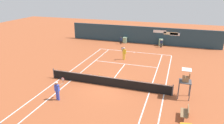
{
  "coord_description": "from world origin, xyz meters",
  "views": [
    {
      "loc": [
        6.06,
        -16.95,
        9.0
      ],
      "look_at": [
        -1.07,
        4.49,
        0.8
      ],
      "focal_mm": 33.19,
      "sensor_mm": 36.0,
      "label": 1
    }
  ],
  "objects_px": {
    "tennis_ball_by_sideline": "(122,54)",
    "tennis_ball_mid_court": "(126,53)",
    "tennis_ball_near_service_line": "(100,74)",
    "umpire_chair": "(186,80)",
    "ball_kid_centre_post": "(161,43)",
    "player_on_baseline": "(124,52)",
    "player_near_side": "(57,89)",
    "player_bench": "(186,112)",
    "ball_kid_right_post": "(121,40)"
  },
  "relations": [
    {
      "from": "umpire_chair",
      "to": "tennis_ball_by_sideline",
      "type": "relative_size",
      "value": 38.53
    },
    {
      "from": "player_bench",
      "to": "tennis_ball_by_sideline",
      "type": "distance_m",
      "value": 15.9
    },
    {
      "from": "player_on_baseline",
      "to": "tennis_ball_near_service_line",
      "type": "relative_size",
      "value": 27.22
    },
    {
      "from": "umpire_chair",
      "to": "ball_kid_right_post",
      "type": "distance_m",
      "value": 18.43
    },
    {
      "from": "player_near_side",
      "to": "ball_kid_centre_post",
      "type": "distance_m",
      "value": 20.25
    },
    {
      "from": "umpire_chair",
      "to": "player_near_side",
      "type": "height_order",
      "value": "umpire_chair"
    },
    {
      "from": "player_near_side",
      "to": "player_bench",
      "type": "bearing_deg",
      "value": 8.95
    },
    {
      "from": "umpire_chair",
      "to": "tennis_ball_by_sideline",
      "type": "bearing_deg",
      "value": 39.39
    },
    {
      "from": "player_near_side",
      "to": "ball_kid_right_post",
      "type": "distance_m",
      "value": 19.16
    },
    {
      "from": "umpire_chair",
      "to": "player_on_baseline",
      "type": "relative_size",
      "value": 1.42
    },
    {
      "from": "player_near_side",
      "to": "ball_kid_right_post",
      "type": "xyz_separation_m",
      "value": [
        -0.03,
        19.16,
        -0.29
      ]
    },
    {
      "from": "umpire_chair",
      "to": "ball_kid_right_post",
      "type": "relative_size",
      "value": 2.1
    },
    {
      "from": "tennis_ball_by_sideline",
      "to": "tennis_ball_mid_court",
      "type": "height_order",
      "value": "same"
    },
    {
      "from": "ball_kid_right_post",
      "to": "tennis_ball_near_service_line",
      "type": "xyz_separation_m",
      "value": [
        1.31,
        -12.93,
        -0.68
      ]
    },
    {
      "from": "player_bench",
      "to": "tennis_ball_near_service_line",
      "type": "xyz_separation_m",
      "value": [
        -8.91,
        5.61,
        -0.47
      ]
    },
    {
      "from": "ball_kid_centre_post",
      "to": "ball_kid_right_post",
      "type": "xyz_separation_m",
      "value": [
        -6.6,
        0.0,
        -0.04
      ]
    },
    {
      "from": "ball_kid_right_post",
      "to": "tennis_ball_near_service_line",
      "type": "bearing_deg",
      "value": 98.21
    },
    {
      "from": "ball_kid_right_post",
      "to": "tennis_ball_mid_court",
      "type": "distance_m",
      "value": 5.17
    },
    {
      "from": "player_bench",
      "to": "ball_kid_right_post",
      "type": "bearing_deg",
      "value": 28.86
    },
    {
      "from": "umpire_chair",
      "to": "player_near_side",
      "type": "distance_m",
      "value": 10.76
    },
    {
      "from": "umpire_chair",
      "to": "ball_kid_right_post",
      "type": "height_order",
      "value": "umpire_chair"
    },
    {
      "from": "player_on_baseline",
      "to": "player_near_side",
      "type": "xyz_separation_m",
      "value": [
        -2.54,
        -11.73,
        0.02
      ]
    },
    {
      "from": "umpire_chair",
      "to": "ball_kid_right_post",
      "type": "bearing_deg",
      "value": 33.22
    },
    {
      "from": "ball_kid_right_post",
      "to": "player_on_baseline",
      "type": "bearing_deg",
      "value": 111.48
    },
    {
      "from": "player_bench",
      "to": "ball_kid_centre_post",
      "type": "distance_m",
      "value": 18.89
    },
    {
      "from": "player_on_baseline",
      "to": "tennis_ball_by_sideline",
      "type": "xyz_separation_m",
      "value": [
        -0.9,
        2.29,
        -0.95
      ]
    },
    {
      "from": "umpire_chair",
      "to": "ball_kid_centre_post",
      "type": "xyz_separation_m",
      "value": [
        -3.49,
        15.4,
        -0.91
      ]
    },
    {
      "from": "umpire_chair",
      "to": "tennis_ball_near_service_line",
      "type": "height_order",
      "value": "umpire_chair"
    },
    {
      "from": "tennis_ball_by_sideline",
      "to": "tennis_ball_mid_court",
      "type": "xyz_separation_m",
      "value": [
        0.5,
        0.49,
        0.0
      ]
    },
    {
      "from": "player_bench",
      "to": "tennis_ball_near_service_line",
      "type": "bearing_deg",
      "value": 57.8
    },
    {
      "from": "ball_kid_centre_post",
      "to": "ball_kid_right_post",
      "type": "distance_m",
      "value": 6.6
    },
    {
      "from": "tennis_ball_mid_court",
      "to": "tennis_ball_near_service_line",
      "type": "bearing_deg",
      "value": -95.86
    },
    {
      "from": "tennis_ball_mid_court",
      "to": "player_near_side",
      "type": "bearing_deg",
      "value": -98.35
    },
    {
      "from": "player_on_baseline",
      "to": "ball_kid_centre_post",
      "type": "distance_m",
      "value": 8.46
    },
    {
      "from": "player_on_baseline",
      "to": "tennis_ball_by_sideline",
      "type": "bearing_deg",
      "value": -82.85
    },
    {
      "from": "tennis_ball_near_service_line",
      "to": "tennis_ball_by_sideline",
      "type": "xyz_separation_m",
      "value": [
        0.35,
        7.79,
        0.0
      ]
    },
    {
      "from": "ball_kid_right_post",
      "to": "tennis_ball_near_service_line",
      "type": "relative_size",
      "value": 18.33
    },
    {
      "from": "player_near_side",
      "to": "ball_kid_right_post",
      "type": "bearing_deg",
      "value": 95.55
    },
    {
      "from": "player_bench",
      "to": "ball_kid_right_post",
      "type": "xyz_separation_m",
      "value": [
        -10.21,
        18.54,
        0.21
      ]
    },
    {
      "from": "umpire_chair",
      "to": "tennis_ball_mid_court",
      "type": "relative_size",
      "value": 38.53
    },
    {
      "from": "player_on_baseline",
      "to": "tennis_ball_by_sideline",
      "type": "distance_m",
      "value": 2.64
    },
    {
      "from": "player_bench",
      "to": "ball_kid_right_post",
      "type": "relative_size",
      "value": 1.0
    },
    {
      "from": "ball_kid_centre_post",
      "to": "tennis_ball_mid_court",
      "type": "relative_size",
      "value": 19.39
    },
    {
      "from": "player_on_baseline",
      "to": "tennis_ball_near_service_line",
      "type": "xyz_separation_m",
      "value": [
        -1.26,
        -5.5,
        -0.95
      ]
    },
    {
      "from": "ball_kid_right_post",
      "to": "tennis_ball_mid_court",
      "type": "bearing_deg",
      "value": 117.31
    },
    {
      "from": "umpire_chair",
      "to": "player_bench",
      "type": "xyz_separation_m",
      "value": [
        0.13,
        -3.14,
        -1.16
      ]
    },
    {
      "from": "tennis_ball_near_service_line",
      "to": "tennis_ball_mid_court",
      "type": "bearing_deg",
      "value": 84.14
    },
    {
      "from": "player_bench",
      "to": "tennis_ball_near_service_line",
      "type": "relative_size",
      "value": 18.35
    },
    {
      "from": "umpire_chair",
      "to": "player_bench",
      "type": "relative_size",
      "value": 2.1
    },
    {
      "from": "ball_kid_centre_post",
      "to": "tennis_ball_mid_court",
      "type": "distance_m",
      "value": 6.47
    }
  ]
}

